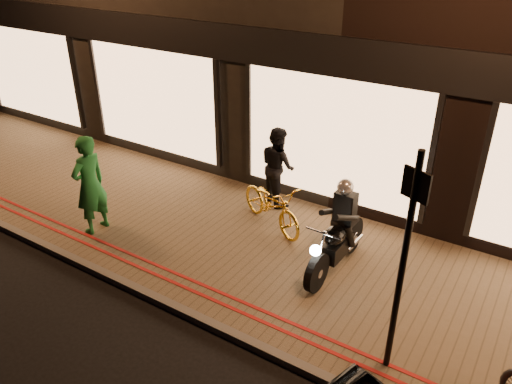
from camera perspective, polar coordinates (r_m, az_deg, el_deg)
ground at (r=7.48m, az=-5.53°, el=-15.37°), size 90.00×90.00×0.00m
sidewalk at (r=8.73m, az=2.54°, el=-7.56°), size 50.00×4.00×0.12m
kerb_stone at (r=7.47m, az=-5.31°, el=-14.82°), size 50.00×0.14×0.12m
red_kerb_lines at (r=7.72m, az=-3.02°, el=-12.41°), size 50.00×0.26×0.01m
motorcycle at (r=8.16m, az=9.35°, el=-5.01°), size 0.60×1.94×1.59m
sign_post at (r=5.97m, az=16.55°, el=-7.16°), size 0.33×0.16×3.00m
bicycle_gold at (r=9.28m, az=1.80°, el=-1.42°), size 1.84×1.29×0.92m
person_green at (r=9.42m, az=-18.47°, el=0.78°), size 0.45×0.68×1.86m
person_dark at (r=9.98m, az=2.49°, el=3.00°), size 0.99×0.93×1.61m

